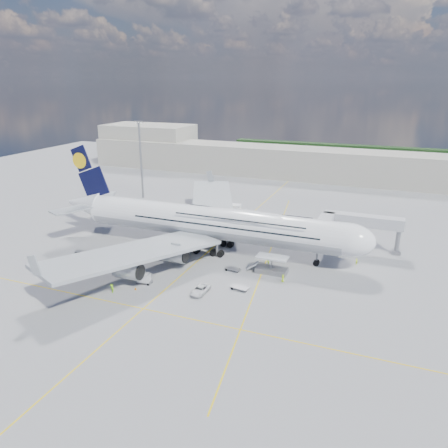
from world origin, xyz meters
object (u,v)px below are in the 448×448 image
at_px(cone_wing_left_inner, 236,223).
at_px(cone_tail, 105,222).
at_px(cone_wing_right_inner, 144,254).
at_px(dolly_nose_far, 240,287).
at_px(airliner, 211,222).
at_px(cone_wing_left_outer, 211,223).
at_px(dolly_row_a, 124,256).
at_px(catering_truck_inner, 234,212).
at_px(cone_wing_right_outer, 135,289).
at_px(crew_tug, 112,288).
at_px(crew_van, 283,278).
at_px(jet_bridge, 348,223).
at_px(crew_wing, 114,269).
at_px(crew_loader, 268,262).
at_px(baggage_tug, 159,254).
at_px(service_van, 200,290).
at_px(dolly_row_c, 144,278).
at_px(catering_truck_outer, 215,196).
at_px(dolly_back, 82,251).
at_px(dolly_row_b, 74,268).
at_px(cone_nose, 337,254).
at_px(light_mast, 141,159).
at_px(dolly_nose_near, 233,269).
at_px(crew_nose, 357,262).
at_px(cargo_loader, 271,267).

xyz_separation_m(cone_wing_left_inner, cone_tail, (-34.45, -12.60, -0.01)).
bearing_deg(cone_wing_right_inner, dolly_nose_far, -16.79).
bearing_deg(airliner, cone_wing_left_outer, 113.21).
distance_m(dolly_row_a, dolly_nose_far, 30.23).
xyz_separation_m(catering_truck_inner, cone_tail, (-32.01, -17.12, -1.73)).
bearing_deg(cone_wing_right_outer, cone_wing_right_inner, 116.01).
relative_size(airliner, crew_tug, 45.21).
bearing_deg(crew_van, jet_bridge, -71.18).
bearing_deg(crew_wing, jet_bridge, -21.83).
relative_size(crew_loader, crew_wing, 0.87).
distance_m(baggage_tug, service_van, 20.51).
bearing_deg(dolly_row_c, catering_truck_inner, 79.28).
bearing_deg(cone_wing_left_outer, dolly_row_c, -86.88).
xyz_separation_m(dolly_row_a, crew_van, (36.64, 1.11, 0.38)).
relative_size(jet_bridge, baggage_tug, 7.14).
bearing_deg(cone_wing_left_outer, cone_tail, -159.31).
height_order(catering_truck_outer, crew_van, catering_truck_outer).
bearing_deg(crew_van, cone_wing_right_inner, 40.12).
bearing_deg(service_van, cone_wing_left_outer, 112.70).
distance_m(jet_bridge, dolly_back, 62.07).
bearing_deg(dolly_row_b, cone_wing_right_inner, 66.35).
xyz_separation_m(dolly_row_a, crew_loader, (31.55, 7.90, 0.42)).
height_order(crew_wing, cone_wing_right_outer, crew_wing).
height_order(catering_truck_inner, cone_wing_left_inner, catering_truck_inner).
bearing_deg(cone_nose, service_van, -126.75).
bearing_deg(catering_truck_inner, cone_tail, -159.34).
bearing_deg(dolly_back, jet_bridge, 12.01).
distance_m(crew_wing, crew_van, 34.91).
height_order(airliner, light_mast, light_mast).
xyz_separation_m(jet_bridge, cone_wing_right_inner, (-42.63, -19.71, -6.54)).
distance_m(dolly_nose_near, crew_nose, 27.14).
height_order(catering_truck_outer, cone_wing_left_inner, catering_truck_outer).
bearing_deg(dolly_row_b, crew_wing, 29.81).
bearing_deg(service_van, crew_van, 40.95).
bearing_deg(baggage_tug, cargo_loader, -19.01).
height_order(airliner, dolly_back, airliner).
bearing_deg(jet_bridge, light_mast, 160.98).
xyz_separation_m(cone_wing_left_inner, cone_wing_left_outer, (-6.64, -2.10, -0.02)).
relative_size(dolly_nose_far, cone_tail, 6.05).
height_order(cargo_loader, light_mast, light_mast).
xyz_separation_m(dolly_row_c, cone_tail, (-29.92, 28.37, -0.79)).
distance_m(jet_bridge, crew_wing, 53.18).
relative_size(dolly_nose_far, crew_tug, 2.09).
xyz_separation_m(airliner, dolly_nose_far, (13.11, -16.68, -6.48)).
xyz_separation_m(light_mast, cone_wing_left_outer, (32.68, -17.32, -12.92)).
height_order(baggage_tug, service_van, baggage_tug).
distance_m(dolly_row_a, crew_nose, 51.75).
height_order(baggage_tug, cone_nose, baggage_tug).
distance_m(crew_nose, cone_wing_right_inner, 47.54).
xyz_separation_m(dolly_nose_far, crew_nose, (19.72, 20.21, 0.36)).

